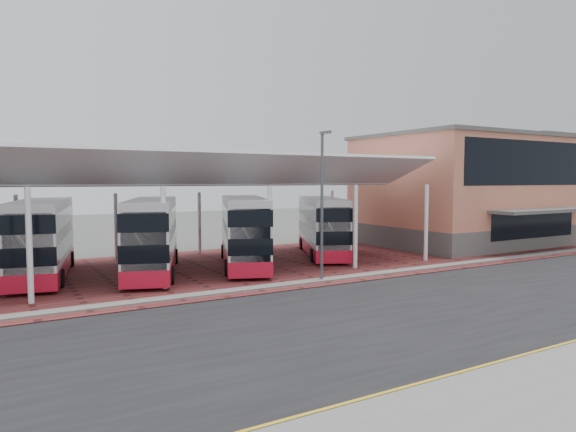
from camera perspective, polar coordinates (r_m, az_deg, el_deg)
name	(u,v)px	position (r m, az deg, el deg)	size (l,w,h in m)	color
ground	(367,312)	(22.03, 8.72, -10.46)	(140.00, 140.00, 0.00)	#4D504B
road	(382,317)	(21.29, 10.45, -10.97)	(120.00, 14.00, 0.02)	black
forecourt	(264,264)	(33.79, -2.67, -5.30)	(72.00, 16.00, 0.06)	maroon
north_kerb	(291,284)	(26.98, 0.32, -7.58)	(120.00, 0.80, 0.14)	slate
yellow_line_near	(515,362)	(17.40, 23.92, -14.64)	(120.00, 0.12, 0.01)	gold
yellow_line_far	(506,359)	(17.57, 23.10, -14.44)	(120.00, 0.12, 0.01)	gold
canopy	(135,175)	(31.37, -16.60, 4.40)	(37.00, 11.63, 7.07)	white
terminal	(472,190)	(47.54, 19.80, 2.77)	(18.40, 14.40, 9.25)	#5A5754
warehouse	(541,183)	(73.65, 26.28, 3.33)	(30.50, 20.50, 10.25)	slate
lamp_east	(322,201)	(27.59, 3.82, 1.65)	(0.16, 0.90, 8.07)	#4F5257
bus_2	(43,239)	(31.72, -25.59, -2.32)	(4.48, 10.79, 4.33)	silver
bus_3	(152,237)	(30.80, -14.85, -2.24)	(5.85, 10.70, 4.33)	silver
bus_4	(244,232)	(32.56, -4.95, -1.78)	(6.10, 10.70, 4.34)	silver
bus_5	(322,227)	(37.19, 3.83, -1.19)	(6.43, 10.11, 4.16)	silver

